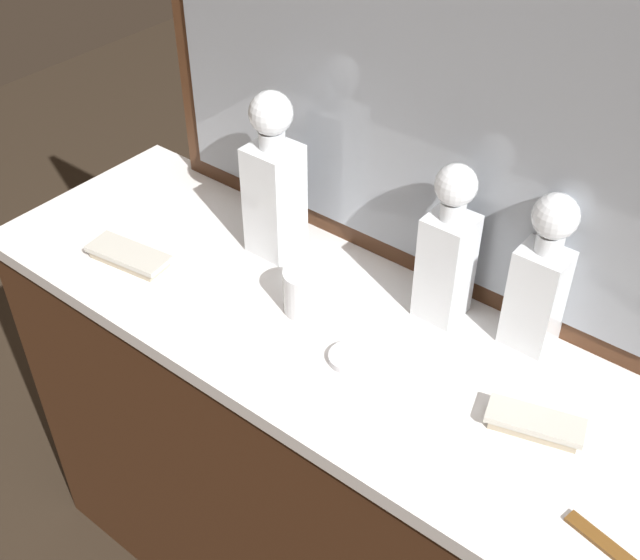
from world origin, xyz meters
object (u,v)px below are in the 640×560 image
(porcelain_dish, at_px, (349,358))
(tortoiseshell_comb, at_px, (610,548))
(crystal_tumbler_center, at_px, (305,293))
(silver_brush_far_left, at_px, (129,256))
(crystal_decanter_right, at_px, (447,258))
(silver_brush_right, at_px, (533,425))
(crystal_decanter_far_left, at_px, (540,286))
(crystal_decanter_far_right, at_px, (274,190))

(porcelain_dish, relative_size, tortoiseshell_comb, 0.53)
(crystal_tumbler_center, xyz_separation_m, porcelain_dish, (0.13, -0.05, -0.03))
(silver_brush_far_left, xyz_separation_m, tortoiseshell_comb, (0.94, -0.02, -0.01))
(porcelain_dish, bearing_deg, crystal_decanter_right, 74.96)
(crystal_decanter_right, bearing_deg, silver_brush_right, -30.10)
(crystal_decanter_far_left, relative_size, porcelain_dish, 4.10)
(crystal_decanter_right, height_order, silver_brush_far_left, crystal_decanter_right)
(silver_brush_right, bearing_deg, crystal_decanter_right, 149.90)
(crystal_decanter_far_left, xyz_separation_m, silver_brush_far_left, (-0.68, -0.27, -0.10))
(crystal_tumbler_center, xyz_separation_m, silver_brush_right, (0.43, -0.00, -0.02))
(crystal_tumbler_center, bearing_deg, porcelain_dish, -21.58)
(crystal_decanter_far_right, bearing_deg, silver_brush_right, -10.30)
(crystal_tumbler_center, height_order, silver_brush_far_left, crystal_tumbler_center)
(porcelain_dish, distance_m, tortoiseshell_comb, 0.47)
(crystal_tumbler_center, bearing_deg, silver_brush_right, -0.44)
(crystal_tumbler_center, relative_size, silver_brush_right, 0.54)
(crystal_decanter_far_left, relative_size, silver_brush_right, 1.86)
(porcelain_dish, bearing_deg, silver_brush_far_left, -174.37)
(silver_brush_far_left, relative_size, tortoiseshell_comb, 1.32)
(crystal_decanter_far_right, bearing_deg, porcelain_dish, -28.34)
(crystal_decanter_right, xyz_separation_m, tortoiseshell_comb, (0.41, -0.26, -0.11))
(crystal_decanter_far_right, bearing_deg, crystal_decanter_right, 5.92)
(crystal_decanter_right, relative_size, crystal_tumbler_center, 3.55)
(crystal_decanter_far_left, xyz_separation_m, tortoiseshell_comb, (0.26, -0.29, -0.11))
(tortoiseshell_comb, bearing_deg, silver_brush_far_left, 178.85)
(crystal_decanter_right, height_order, crystal_tumbler_center, crystal_decanter_right)
(crystal_decanter_far_right, relative_size, crystal_tumbler_center, 3.92)
(crystal_decanter_far_left, distance_m, silver_brush_right, 0.22)
(silver_brush_right, bearing_deg, crystal_decanter_far_left, 118.51)
(crystal_decanter_far_right, distance_m, silver_brush_right, 0.61)
(tortoiseshell_comb, bearing_deg, crystal_decanter_far_right, 163.54)
(silver_brush_far_left, bearing_deg, porcelain_dish, 5.63)
(crystal_tumbler_center, relative_size, silver_brush_far_left, 0.48)
(crystal_decanter_far_left, relative_size, tortoiseshell_comb, 2.19)
(crystal_decanter_far_left, xyz_separation_m, silver_brush_right, (0.10, -0.18, -0.10))
(crystal_tumbler_center, height_order, tortoiseshell_comb, crystal_tumbler_center)
(crystal_decanter_far_right, xyz_separation_m, crystal_decanter_right, (0.34, 0.04, -0.01))
(crystal_decanter_far_left, distance_m, tortoiseshell_comb, 0.41)
(porcelain_dish, bearing_deg, crystal_decanter_far_left, 48.34)
(crystal_decanter_right, bearing_deg, crystal_decanter_far_right, -174.08)
(porcelain_dish, xyz_separation_m, tortoiseshell_comb, (0.46, -0.07, -0.00))
(tortoiseshell_comb, bearing_deg, porcelain_dish, 171.89)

